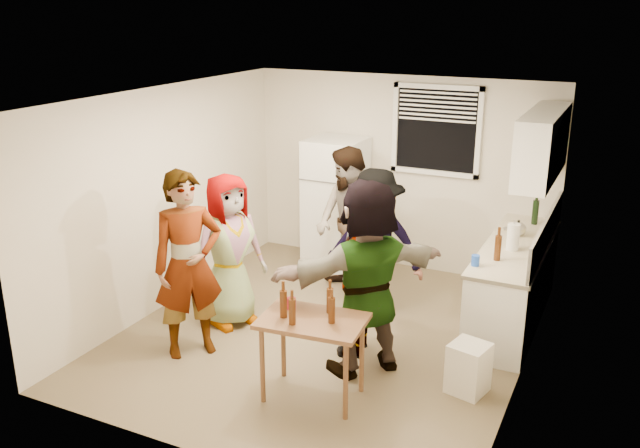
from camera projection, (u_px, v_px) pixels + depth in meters
The scene contains 23 objects.
room at pixel (326, 334), 7.19m from camera, with size 4.00×4.50×2.50m, color beige, non-canonical shape.
window at pixel (436, 130), 8.32m from camera, with size 1.12×0.10×1.06m, color white, non-canonical shape.
refrigerator at pixel (336, 203), 8.84m from camera, with size 0.70×0.70×1.70m, color white.
counter_lower at pixel (513, 285), 7.34m from camera, with size 0.60×2.20×0.86m, color white.
countertop at pixel (517, 246), 7.20m from camera, with size 0.64×2.22×0.04m, color beige.
backsplash at pixel (547, 232), 7.02m from camera, with size 0.03×2.20×0.36m, color #B8B3A9.
upper_cabinets at pixel (543, 145), 6.98m from camera, with size 0.34×1.60×0.70m, color white.
kettle at pixel (517, 236), 7.46m from camera, with size 0.23×0.19×0.19m, color silver, non-canonical shape.
paper_towel at pixel (512, 250), 7.04m from camera, with size 0.13×0.13×0.28m, color white.
wine_bottle at pixel (534, 224), 7.85m from camera, with size 0.07×0.07×0.29m, color black.
beer_bottle_counter at pixel (497, 260), 6.76m from camera, with size 0.07×0.07×0.26m, color #47230C.
blue_cup at pixel (475, 266), 6.61m from camera, with size 0.08×0.08×0.11m, color blue.
picture_frame at pixel (543, 234), 7.30m from camera, with size 0.02×0.17×0.14m, color #F5DD5C.
trash_bin at pixel (469, 366), 6.05m from camera, with size 0.32×0.32×0.47m, color silver.
serving_table at pixel (313, 396), 6.05m from camera, with size 0.90×0.60×0.76m, color brown, non-canonical shape.
beer_bottle_table at pixel (284, 317), 5.85m from camera, with size 0.06×0.06×0.25m, color #47230C.
red_cup at pixel (292, 309), 6.00m from camera, with size 0.08×0.08×0.11m, color #AA1528.
guest_grey at pixel (232, 322), 7.46m from camera, with size 0.82×1.68×0.53m, color gray.
guest_stripe at pixel (194, 351), 6.83m from camera, with size 0.68×1.87×0.45m, color #141933.
guest_back_left at pixel (347, 293), 8.19m from camera, with size 0.87×1.78×0.68m, color brown.
guest_back_right at pixel (373, 316), 7.59m from camera, with size 1.09×1.69×0.63m, color #47464C.
guest_black at pixel (357, 350), 6.84m from camera, with size 0.90×1.54×0.38m, color black.
guest_orange at pixel (365, 368), 6.52m from camera, with size 1.74×1.88×0.55m, color #C46541.
Camera 1 is at (2.74, -5.85, 3.35)m, focal length 38.00 mm.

